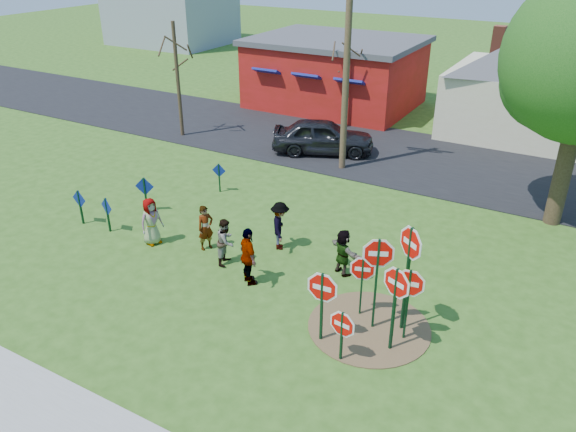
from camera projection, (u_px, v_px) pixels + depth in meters
name	position (u px, v px, depth m)	size (l,w,h in m)	color
ground	(246.00, 265.00, 17.43)	(120.00, 120.00, 0.00)	#305719
sidewalk	(58.00, 420.00, 11.82)	(22.00, 1.80, 0.08)	#9E9E99
road	(381.00, 153.00, 26.35)	(120.00, 7.50, 0.04)	black
dirt_patch	(369.00, 327.00, 14.66)	(3.20, 3.20, 0.03)	brown
red_building	(336.00, 72.00, 32.95)	(9.40, 7.69, 3.90)	maroon
cream_house	(539.00, 76.00, 27.67)	(9.40, 9.40, 6.50)	beige
stop_sign_a	(322.00, 293.00, 13.60)	(1.08, 0.09, 2.11)	#0E331B
stop_sign_b	(378.00, 261.00, 13.78)	(1.00, 0.46, 2.77)	#0E331B
stop_sign_c	(409.00, 256.00, 13.63)	(0.94, 0.69, 3.13)	#0E331B
stop_sign_d	(409.00, 288.00, 13.59)	(1.01, 0.18, 2.17)	#0E331B
stop_sign_e	(342.00, 327.00, 13.12)	(0.92, 0.13, 1.51)	#0E331B
stop_sign_f	(396.00, 289.00, 13.11)	(1.00, 0.41, 2.48)	#0E331B
stop_sign_g	(362.00, 274.00, 14.60)	(0.88, 0.30, 1.90)	#0E331B
blue_diamond_a	(80.00, 203.00, 19.58)	(0.67, 0.07, 1.29)	#0E331B
blue_diamond_b	(107.00, 211.00, 19.06)	(0.64, 0.19, 1.27)	#0E331B
blue_diamond_c	(145.00, 191.00, 20.43)	(0.67, 0.27, 1.37)	#0E331B
blue_diamond_d	(219.00, 174.00, 22.06)	(0.56, 0.13, 1.20)	#0E331B
person_a	(151.00, 221.00, 18.32)	(0.79, 0.51, 1.62)	#3D4C8A
person_b	(206.00, 228.00, 18.02)	(0.55, 0.36, 1.52)	#287F64
person_c	(226.00, 241.00, 17.23)	(0.73, 0.57, 1.51)	#964B3C
person_d	(280.00, 226.00, 18.02)	(1.05, 0.60, 1.63)	#303035
person_e	(248.00, 257.00, 16.12)	(1.06, 0.44, 1.80)	#492C53
person_f	(343.00, 252.00, 16.68)	(1.36, 0.43, 1.47)	#1A4B2C
suv	(323.00, 136.00, 25.95)	(1.87, 4.65, 1.59)	#2D2D32
utility_pole	(347.00, 61.00, 22.56)	(2.14, 0.48, 8.80)	#4C3823
bare_tree_west	(176.00, 64.00, 27.01)	(1.80, 1.80, 5.59)	#382819
bare_tree_east	(346.00, 67.00, 28.43)	(1.80, 1.80, 4.89)	#382819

